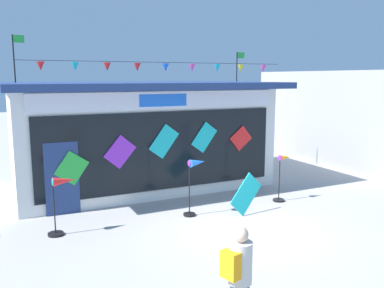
# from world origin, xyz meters

# --- Properties ---
(ground_plane) EXTENTS (80.00, 80.00, 0.00)m
(ground_plane) POSITION_xyz_m (0.00, 0.00, 0.00)
(ground_plane) COLOR #9E9B99
(kite_shop_building) EXTENTS (8.62, 5.04, 4.95)m
(kite_shop_building) POSITION_xyz_m (-0.87, 5.31, 1.80)
(kite_shop_building) COLOR silver
(kite_shop_building) RESTS_ON ground_plane
(wind_spinner_far_left) EXTENTS (0.69, 0.37, 1.41)m
(wind_spinner_far_left) POSITION_xyz_m (-4.05, 1.73, 0.97)
(wind_spinner_far_left) COLOR black
(wind_spinner_far_left) RESTS_ON ground_plane
(wind_spinner_left) EXTENTS (0.68, 0.33, 1.56)m
(wind_spinner_left) POSITION_xyz_m (-0.59, 1.61, 1.12)
(wind_spinner_left) COLOR black
(wind_spinner_left) RESTS_ON ground_plane
(wind_spinner_center_left) EXTENTS (0.56, 0.35, 1.43)m
(wind_spinner_center_left) POSITION_xyz_m (2.34, 1.62, 0.86)
(wind_spinner_center_left) COLOR black
(wind_spinner_center_left) RESTS_ON ground_plane
(person_near_camera) EXTENTS (0.48, 0.38, 1.68)m
(person_near_camera) POSITION_xyz_m (-2.39, -3.45, 0.89)
(person_near_camera) COLOR #333D56
(person_near_camera) RESTS_ON ground_plane
(display_kite_on_ground) EXTENTS (1.13, 0.24, 1.13)m
(display_kite_on_ground) POSITION_xyz_m (0.68, 1.05, 0.57)
(display_kite_on_ground) COLOR #19B7BC
(display_kite_on_ground) RESTS_ON ground_plane
(neighbour_building) EXTENTS (5.64, 8.22, 3.97)m
(neighbour_building) POSITION_xyz_m (9.79, 5.30, 1.99)
(neighbour_building) COLOR #99999E
(neighbour_building) RESTS_ON ground_plane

